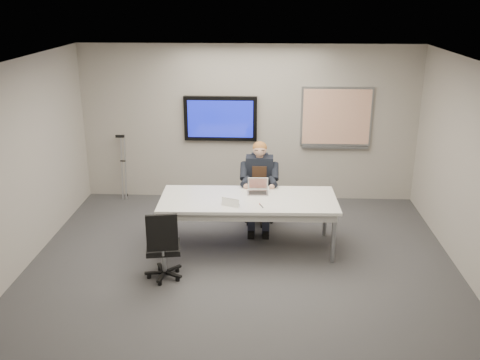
{
  "coord_description": "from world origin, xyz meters",
  "views": [
    {
      "loc": [
        0.3,
        -6.35,
        3.62
      ],
      "look_at": [
        -0.05,
        0.91,
        1.06
      ],
      "focal_mm": 40.0,
      "sensor_mm": 36.0,
      "label": 1
    }
  ],
  "objects_px": {
    "office_chair_near": "(164,258)",
    "seated_person": "(259,195)",
    "conference_table": "(248,204)",
    "office_chair_far": "(259,204)",
    "laptop": "(258,189)"
  },
  "relations": [
    {
      "from": "conference_table",
      "to": "office_chair_far",
      "type": "height_order",
      "value": "office_chair_far"
    },
    {
      "from": "conference_table",
      "to": "laptop",
      "type": "bearing_deg",
      "value": 60.46
    },
    {
      "from": "conference_table",
      "to": "office_chair_near",
      "type": "xyz_separation_m",
      "value": [
        -1.08,
        -0.99,
        -0.39
      ]
    },
    {
      "from": "conference_table",
      "to": "seated_person",
      "type": "bearing_deg",
      "value": 76.77
    },
    {
      "from": "conference_table",
      "to": "office_chair_near",
      "type": "relative_size",
      "value": 2.6
    },
    {
      "from": "conference_table",
      "to": "office_chair_far",
      "type": "relative_size",
      "value": 2.62
    },
    {
      "from": "seated_person",
      "to": "laptop",
      "type": "bearing_deg",
      "value": -91.18
    },
    {
      "from": "conference_table",
      "to": "laptop",
      "type": "height_order",
      "value": "laptop"
    },
    {
      "from": "seated_person",
      "to": "laptop",
      "type": "distance_m",
      "value": 0.54
    },
    {
      "from": "office_chair_near",
      "to": "laptop",
      "type": "xyz_separation_m",
      "value": [
        1.21,
        1.24,
        0.53
      ]
    },
    {
      "from": "office_chair_far",
      "to": "laptop",
      "type": "height_order",
      "value": "laptop"
    },
    {
      "from": "office_chair_near",
      "to": "seated_person",
      "type": "distance_m",
      "value": 2.11
    },
    {
      "from": "office_chair_far",
      "to": "laptop",
      "type": "xyz_separation_m",
      "value": [
        -0.02,
        -0.72,
        0.54
      ]
    },
    {
      "from": "conference_table",
      "to": "office_chair_near",
      "type": "height_order",
      "value": "office_chair_near"
    },
    {
      "from": "office_chair_near",
      "to": "laptop",
      "type": "relative_size",
      "value": 3.2
    }
  ]
}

